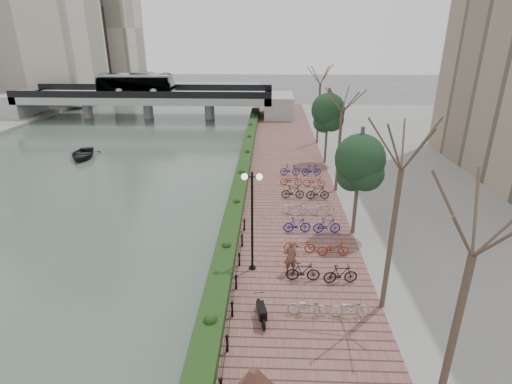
# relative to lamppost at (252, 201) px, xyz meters

# --- Properties ---
(ground) EXTENTS (220.00, 220.00, 0.00)m
(ground) POSITION_rel_lamppost_xyz_m (-2.08, -4.78, -4.27)
(ground) COLOR #59595B
(ground) RESTS_ON ground
(river_water) EXTENTS (30.00, 130.00, 0.02)m
(river_water) POSITION_rel_lamppost_xyz_m (-17.08, 20.22, -4.26)
(river_water) COLOR #475951
(river_water) RESTS_ON ground
(promenade) EXTENTS (8.00, 75.00, 0.50)m
(promenade) POSITION_rel_lamppost_xyz_m (1.92, 12.72, -4.02)
(promenade) COLOR brown
(promenade) RESTS_ON ground
(inland_pavement) EXTENTS (24.00, 75.00, 0.50)m
(inland_pavement) POSITION_rel_lamppost_xyz_m (17.92, 12.72, -4.02)
(inland_pavement) COLOR gray
(inland_pavement) RESTS_ON ground
(hedge) EXTENTS (1.10, 56.00, 0.60)m
(hedge) POSITION_rel_lamppost_xyz_m (-1.48, 15.22, -3.47)
(hedge) COLOR black
(hedge) RESTS_ON promenade
(chain_fence) EXTENTS (0.10, 14.10, 0.70)m
(chain_fence) POSITION_rel_lamppost_xyz_m (-0.68, -2.78, -3.42)
(chain_fence) COLOR black
(chain_fence) RESTS_ON promenade
(lamppost) EXTENTS (1.02, 0.32, 5.28)m
(lamppost) POSITION_rel_lamppost_xyz_m (0.00, 0.00, 0.00)
(lamppost) COLOR black
(lamppost) RESTS_ON promenade
(motorcycle) EXTENTS (0.74, 1.55, 0.93)m
(motorcycle) POSITION_rel_lamppost_xyz_m (0.55, -3.90, -3.30)
(motorcycle) COLOR black
(motorcycle) RESTS_ON promenade
(pedestrian) EXTENTS (0.77, 0.61, 1.85)m
(pedestrian) POSITION_rel_lamppost_xyz_m (1.92, -0.29, -2.84)
(pedestrian) COLOR brown
(pedestrian) RESTS_ON promenade
(bicycle_parking) EXTENTS (2.40, 19.89, 1.00)m
(bicycle_parking) POSITION_rel_lamppost_xyz_m (3.42, 5.38, -3.30)
(bicycle_parking) COLOR #A0A0A4
(bicycle_parking) RESTS_ON promenade
(street_trees) EXTENTS (3.20, 37.12, 6.80)m
(street_trees) POSITION_rel_lamppost_xyz_m (5.92, 7.90, -0.58)
(street_trees) COLOR #3E3024
(street_trees) RESTS_ON promenade
(bridge) EXTENTS (36.00, 10.77, 6.50)m
(bridge) POSITION_rel_lamppost_xyz_m (-17.38, 40.22, -0.90)
(bridge) COLOR #9D9D98
(bridge) RESTS_ON ground
(boat) EXTENTS (3.83, 4.77, 0.88)m
(boat) POSITION_rel_lamppost_xyz_m (-17.96, 20.16, -3.81)
(boat) COLOR black
(boat) RESTS_ON river_water
(far_buildings) EXTENTS (35.00, 38.00, 38.00)m
(far_buildings) POSITION_rel_lamppost_xyz_m (-43.75, 61.13, 11.85)
(far_buildings) COLOR #BAAF9B
(far_buildings) RESTS_ON far_bank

